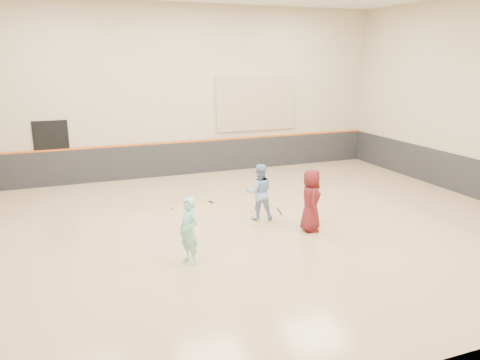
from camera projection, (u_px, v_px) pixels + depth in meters
name	position (u px, v px, depth m)	size (l,w,h in m)	color
room	(246.00, 197.00, 11.68)	(15.04, 12.04, 6.22)	tan
wainscot_back	(186.00, 158.00, 17.11)	(14.90, 0.04, 1.20)	#232326
wainscot_right	(472.00, 178.00, 14.34)	(0.04, 11.90, 1.20)	#232326
accent_stripe	(185.00, 142.00, 16.95)	(14.90, 0.03, 0.06)	#D85914
acoustic_panel	(257.00, 104.00, 17.59)	(3.20, 0.08, 2.00)	tan
doorway	(53.00, 154.00, 15.43)	(1.10, 0.05, 2.20)	black
girl	(189.00, 231.00, 9.64)	(0.52, 0.34, 1.44)	#7DD8C8
instructor	(259.00, 192.00, 12.30)	(0.73, 0.57, 1.51)	#83A4CB
young_man	(311.00, 200.00, 11.49)	(0.76, 0.50, 1.56)	#5A1518
held_racket	(274.00, 202.00, 12.33)	(0.50, 0.50, 0.51)	#C2DA2F
spare_racket	(206.00, 199.00, 14.12)	(0.68, 0.68, 0.06)	#C0E231
ball_under_racket	(258.00, 221.00, 12.27)	(0.07, 0.07, 0.07)	#C5D331
ball_in_hand	(319.00, 193.00, 11.29)	(0.07, 0.07, 0.07)	#BED431
ball_beside_spare	(172.00, 208.00, 13.26)	(0.07, 0.07, 0.07)	yellow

